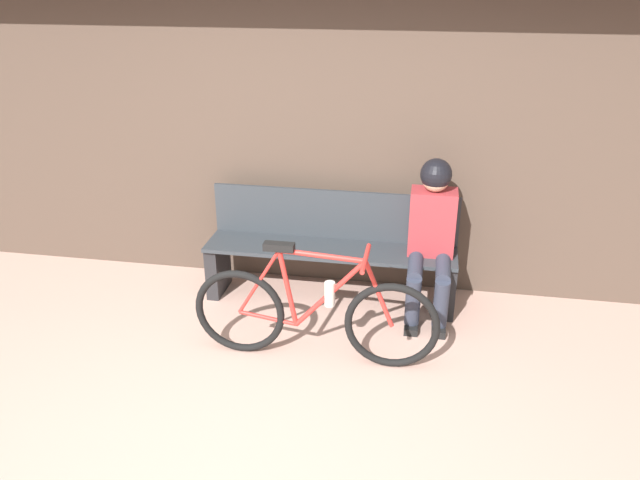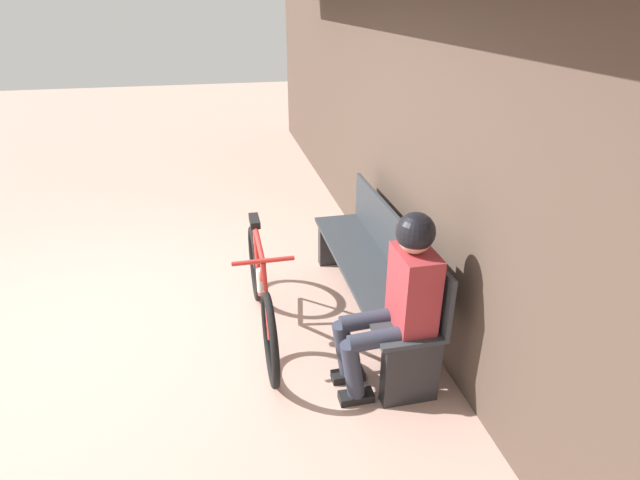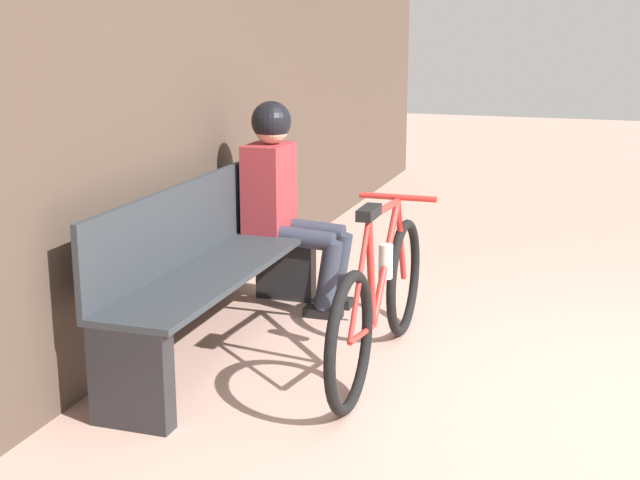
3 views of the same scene
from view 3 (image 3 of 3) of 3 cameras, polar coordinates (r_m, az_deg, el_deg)
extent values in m
plane|color=tan|center=(4.13, 17.76, -10.55)|extent=(24.00, 24.00, 0.00)
cube|color=#4C3D33|center=(4.39, -12.87, 12.78)|extent=(12.00, 0.12, 3.20)
cube|color=#2D3338|center=(4.52, -6.31, -1.68)|extent=(1.95, 0.42, 0.03)
cube|color=#2D3338|center=(4.55, -8.62, 1.15)|extent=(1.95, 0.03, 0.40)
cube|color=#232326|center=(3.82, -12.00, -8.63)|extent=(0.10, 0.36, 0.44)
cube|color=#232326|center=(5.41, -2.21, -1.54)|extent=(0.10, 0.36, 0.44)
torus|color=black|center=(3.85, 1.91, -6.59)|extent=(0.63, 0.05, 0.63)
torus|color=black|center=(4.80, 5.38, -2.42)|extent=(0.63, 0.05, 0.63)
cylinder|color=red|center=(4.25, 4.12, 1.99)|extent=(0.56, 0.03, 0.07)
cylinder|color=red|center=(4.36, 4.23, -1.37)|extent=(0.48, 0.03, 0.54)
cylinder|color=red|center=(4.10, 3.28, -2.15)|extent=(0.14, 0.03, 0.55)
cylinder|color=red|center=(4.04, 2.70, -6.02)|extent=(0.40, 0.03, 0.08)
cylinder|color=red|center=(3.90, 2.54, -2.52)|extent=(0.31, 0.02, 0.50)
cylinder|color=red|center=(4.66, 5.19, -0.03)|extent=(0.21, 0.03, 0.47)
cube|color=black|center=(3.97, 3.15, 1.77)|extent=(0.20, 0.07, 0.05)
cylinder|color=red|center=(4.51, 4.99, 2.75)|extent=(0.03, 0.40, 0.03)
cylinder|color=beige|center=(4.36, 4.23, -1.37)|extent=(0.07, 0.07, 0.17)
cylinder|color=#2D3342|center=(5.05, -1.21, 0.13)|extent=(0.11, 0.39, 0.13)
cylinder|color=#2D3342|center=(5.05, 0.54, -2.28)|extent=(0.11, 0.17, 0.41)
cube|color=black|center=(5.13, 0.21, -4.65)|extent=(0.10, 0.22, 0.06)
cylinder|color=#2D3342|center=(5.23, -0.49, 0.63)|extent=(0.11, 0.39, 0.13)
cylinder|color=#2D3342|center=(5.23, 1.20, -1.69)|extent=(0.11, 0.17, 0.41)
cube|color=black|center=(5.31, 0.88, -3.99)|extent=(0.10, 0.22, 0.06)
cube|color=maroon|center=(5.16, -3.29, 3.40)|extent=(0.34, 0.22, 0.50)
sphere|color=tan|center=(5.10, -3.14, 7.27)|extent=(0.20, 0.20, 0.20)
sphere|color=black|center=(5.10, -3.14, 7.60)|extent=(0.23, 0.23, 0.23)
camera|label=1|loc=(5.36, 49.23, 18.33)|focal=35.00mm
camera|label=2|loc=(7.18, 12.64, 18.80)|focal=28.00mm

